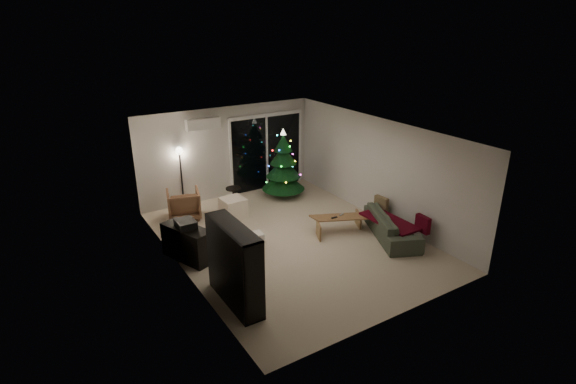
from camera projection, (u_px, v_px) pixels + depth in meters
name	position (u px, v px, depth m)	size (l,w,h in m)	color
room	(275.00, 176.00, 11.15)	(6.50, 7.51, 2.60)	beige
bookshelf	(225.00, 268.00, 7.60)	(0.37, 1.47, 1.47)	black
media_cabinet	(187.00, 243.00, 9.23)	(0.43, 1.15, 0.72)	black
stereo	(186.00, 224.00, 9.07)	(0.36, 0.43, 0.15)	black
armchair	(184.00, 204.00, 11.13)	(0.78, 0.80, 0.73)	brown
ottoman	(233.00, 208.00, 11.22)	(0.55, 0.55, 0.49)	white
cardboard_box_a	(192.00, 238.00, 9.95)	(0.37, 0.28, 0.27)	white
cardboard_box_b	(254.00, 239.00, 9.85)	(0.40, 0.30, 0.28)	white
side_table	(234.00, 197.00, 11.87)	(0.41, 0.41, 0.51)	black
floor_lamp	(182.00, 178.00, 11.70)	(0.25, 0.25, 1.54)	black
sofa	(392.00, 225.00, 10.19)	(1.94, 0.76, 0.57)	#3D4936
sofa_throw	(389.00, 221.00, 10.10)	(0.61, 1.40, 0.05)	#540418
cushion_a	(381.00, 204.00, 10.75)	(0.11, 0.37, 0.37)	#7D6D4E
cushion_b	(423.00, 224.00, 9.72)	(0.11, 0.37, 0.37)	#540418
coffee_table	(339.00, 224.00, 10.45)	(1.23, 0.43, 0.39)	olive
remote_a	(334.00, 218.00, 10.30)	(0.15, 0.05, 0.02)	black
remote_b	(341.00, 214.00, 10.46)	(0.14, 0.04, 0.02)	slate
christmas_tree	(283.00, 163.00, 12.28)	(1.19, 1.19, 1.92)	#0F3A1C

